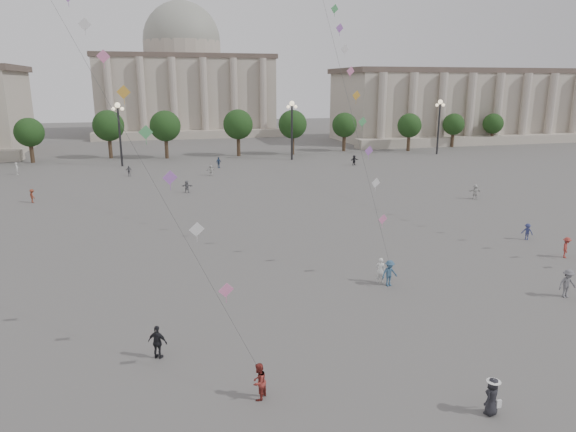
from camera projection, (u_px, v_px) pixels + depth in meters
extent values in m
plane|color=#565350|center=(371.00, 365.00, 25.68)|extent=(360.00, 360.00, 0.00)
cube|color=#ADA491|center=(492.00, 106.00, 131.19)|extent=(80.00, 22.00, 16.00)
cube|color=brown|center=(495.00, 71.00, 129.03)|extent=(81.60, 22.44, 1.20)
cube|color=#ADA491|center=(524.00, 139.00, 120.78)|extent=(84.00, 4.00, 2.00)
cube|color=#ADA491|center=(185.00, 97.00, 144.82)|extent=(46.00, 30.00, 20.00)
cube|color=brown|center=(183.00, 58.00, 142.16)|extent=(46.92, 30.60, 1.20)
cube|color=#ADA491|center=(191.00, 135.00, 131.17)|extent=(48.30, 4.00, 2.00)
cylinder|color=#ADA491|center=(183.00, 51.00, 141.68)|extent=(21.00, 21.00, 5.00)
sphere|color=gray|center=(182.00, 41.00, 141.06)|extent=(21.00, 21.00, 21.00)
cylinder|color=#36251B|center=(35.00, 153.00, 90.78)|extent=(0.70, 0.70, 3.52)
sphere|color=black|center=(33.00, 132.00, 89.86)|extent=(5.12, 5.12, 5.12)
cylinder|color=#36251B|center=(106.00, 151.00, 93.76)|extent=(0.70, 0.70, 3.52)
sphere|color=black|center=(105.00, 130.00, 92.84)|extent=(5.12, 5.12, 5.12)
cylinder|color=#36251B|center=(173.00, 149.00, 96.74)|extent=(0.70, 0.70, 3.52)
sphere|color=black|center=(172.00, 129.00, 95.81)|extent=(5.12, 5.12, 5.12)
cylinder|color=#36251B|center=(236.00, 147.00, 99.72)|extent=(0.70, 0.70, 3.52)
sphere|color=black|center=(236.00, 128.00, 98.79)|extent=(5.12, 5.12, 5.12)
cylinder|color=#36251B|center=(296.00, 145.00, 102.70)|extent=(0.70, 0.70, 3.52)
sphere|color=black|center=(296.00, 126.00, 101.77)|extent=(5.12, 5.12, 5.12)
cylinder|color=#36251B|center=(352.00, 143.00, 105.67)|extent=(0.70, 0.70, 3.52)
sphere|color=black|center=(352.00, 125.00, 104.75)|extent=(5.12, 5.12, 5.12)
cylinder|color=#36251B|center=(405.00, 141.00, 108.65)|extent=(0.70, 0.70, 3.52)
sphere|color=black|center=(406.00, 124.00, 107.73)|extent=(5.12, 5.12, 5.12)
cylinder|color=#36251B|center=(455.00, 140.00, 111.63)|extent=(0.70, 0.70, 3.52)
sphere|color=black|center=(456.00, 123.00, 110.71)|extent=(5.12, 5.12, 5.12)
cylinder|color=#36251B|center=(502.00, 138.00, 114.61)|extent=(0.70, 0.70, 3.52)
sphere|color=black|center=(504.00, 122.00, 113.69)|extent=(5.12, 5.12, 5.12)
cylinder|color=#262628|center=(120.00, 137.00, 86.21)|extent=(0.36, 0.36, 10.00)
sphere|color=#FFE5B2|center=(117.00, 105.00, 84.90)|extent=(0.90, 0.90, 0.90)
sphere|color=#FFE5B2|center=(113.00, 109.00, 84.88)|extent=(0.60, 0.60, 0.60)
sphere|color=#FFE5B2|center=(122.00, 109.00, 85.23)|extent=(0.60, 0.60, 0.60)
cylinder|color=#262628|center=(292.00, 132.00, 93.65)|extent=(0.36, 0.36, 10.00)
sphere|color=#FFE5B2|center=(292.00, 103.00, 92.35)|extent=(0.90, 0.90, 0.90)
sphere|color=#FFE5B2|center=(288.00, 107.00, 92.33)|extent=(0.60, 0.60, 0.60)
sphere|color=#FFE5B2|center=(296.00, 107.00, 92.67)|extent=(0.60, 0.60, 0.60)
cylinder|color=#262628|center=(438.00, 129.00, 101.10)|extent=(0.36, 0.36, 10.00)
sphere|color=#FFE5B2|center=(440.00, 102.00, 99.80)|extent=(0.90, 0.90, 0.90)
sphere|color=#FFE5B2|center=(437.00, 105.00, 99.77)|extent=(0.60, 0.60, 0.60)
sphere|color=#FFE5B2|center=(443.00, 105.00, 100.12)|extent=(0.60, 0.60, 0.60)
imported|color=#31496F|center=(219.00, 162.00, 85.48)|extent=(1.13, 0.96, 1.82)
imported|color=silver|center=(211.00, 170.00, 78.31)|extent=(1.58, 1.02, 1.62)
imported|color=slate|center=(567.00, 284.00, 33.61)|extent=(1.26, 0.73, 1.94)
imported|color=silver|center=(475.00, 192.00, 62.42)|extent=(1.74, 0.82, 1.80)
imported|color=maroon|center=(566.00, 247.00, 41.36)|extent=(1.22, 1.24, 1.71)
imported|color=black|center=(354.00, 160.00, 88.21)|extent=(1.72, 1.02, 1.76)
imported|color=silver|center=(17.00, 169.00, 79.09)|extent=(0.50, 0.72, 1.90)
imported|color=slate|center=(187.00, 187.00, 66.06)|extent=(1.55, 0.91, 1.60)
imported|color=white|center=(380.00, 270.00, 36.18)|extent=(0.79, 0.70, 1.83)
imported|color=navy|center=(527.00, 232.00, 46.14)|extent=(1.06, 1.10, 1.51)
imported|color=#5D5C61|center=(129.00, 171.00, 77.78)|extent=(1.00, 0.53, 1.63)
imported|color=brown|center=(32.00, 196.00, 60.58)|extent=(1.07, 1.20, 1.62)
imported|color=black|center=(158.00, 342.00, 26.15)|extent=(1.13, 0.91, 1.79)
imported|color=maroon|center=(259.00, 382.00, 22.75)|extent=(1.03, 1.06, 1.72)
imported|color=#31526F|center=(389.00, 273.00, 35.55)|extent=(1.30, 0.89, 1.86)
imported|color=black|center=(492.00, 397.00, 21.69)|extent=(0.97, 0.84, 1.69)
cone|color=white|center=(494.00, 380.00, 21.50)|extent=(0.52, 0.52, 0.14)
cylinder|color=white|center=(494.00, 382.00, 21.51)|extent=(0.60, 0.60, 0.02)
cube|color=white|center=(499.00, 404.00, 21.69)|extent=(0.22, 0.10, 0.35)
cube|color=pink|center=(226.00, 290.00, 23.54)|extent=(0.76, 0.25, 0.76)
cube|color=white|center=(197.00, 229.00, 24.64)|extent=(0.76, 0.25, 0.76)
cube|color=#A461C2|center=(170.00, 178.00, 25.79)|extent=(0.76, 0.25, 0.76)
cube|color=#4BA35F|center=(146.00, 132.00, 26.96)|extent=(0.76, 0.25, 0.76)
cube|color=gold|center=(124.00, 92.00, 28.16)|extent=(0.76, 0.25, 0.76)
cube|color=pink|center=(103.00, 56.00, 29.36)|extent=(0.76, 0.25, 0.76)
cube|color=white|center=(85.00, 24.00, 30.58)|extent=(0.76, 0.25, 0.76)
cube|color=pink|center=(383.00, 219.00, 36.30)|extent=(0.76, 0.25, 0.76)
cube|color=white|center=(376.00, 183.00, 37.33)|extent=(0.76, 0.25, 0.76)
cube|color=#A461C2|center=(369.00, 151.00, 38.40)|extent=(0.76, 0.25, 0.76)
cube|color=#4BA35F|center=(363.00, 122.00, 39.50)|extent=(0.76, 0.25, 0.76)
cube|color=gold|center=(356.00, 95.00, 40.62)|extent=(0.76, 0.25, 0.76)
cube|color=pink|center=(351.00, 71.00, 41.75)|extent=(0.76, 0.25, 0.76)
cube|color=white|center=(345.00, 49.00, 42.90)|extent=(0.76, 0.25, 0.76)
cube|color=#A461C2|center=(340.00, 28.00, 44.06)|extent=(0.76, 0.25, 0.76)
cube|color=#4BA35F|center=(335.00, 9.00, 45.22)|extent=(0.76, 0.25, 0.76)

